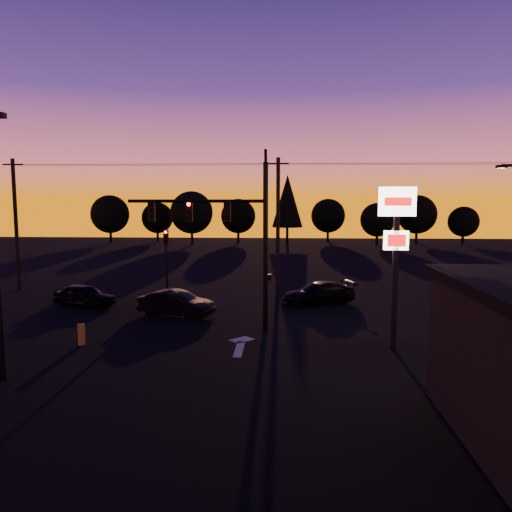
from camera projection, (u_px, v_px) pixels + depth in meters
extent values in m
plane|color=black|center=(225.00, 356.00, 20.06)|extent=(120.00, 120.00, 0.00)
cube|color=beige|center=(239.00, 349.00, 21.03)|extent=(0.35, 2.20, 0.01)
cube|color=beige|center=(242.00, 340.00, 22.41)|extent=(1.20, 1.20, 0.01)
cylinder|color=black|center=(265.00, 248.00, 23.49)|extent=(0.24, 0.24, 8.00)
cylinder|color=black|center=(266.00, 158.00, 23.00)|extent=(0.14, 0.52, 0.76)
cylinder|color=black|center=(196.00, 201.00, 23.40)|extent=(6.50, 0.16, 0.16)
cube|color=black|center=(227.00, 212.00, 23.38)|extent=(0.32, 0.22, 0.95)
sphere|color=black|center=(227.00, 204.00, 23.21)|extent=(0.18, 0.18, 0.18)
sphere|color=black|center=(227.00, 211.00, 23.25)|extent=(0.18, 0.18, 0.18)
sphere|color=black|center=(227.00, 217.00, 23.28)|extent=(0.18, 0.18, 0.18)
cube|color=black|center=(189.00, 212.00, 23.48)|extent=(0.32, 0.22, 0.95)
sphere|color=#FF0705|center=(189.00, 204.00, 23.31)|extent=(0.18, 0.18, 0.18)
sphere|color=black|center=(189.00, 211.00, 23.34)|extent=(0.18, 0.18, 0.18)
sphere|color=black|center=(189.00, 217.00, 23.38)|extent=(0.18, 0.18, 0.18)
cube|color=black|center=(152.00, 212.00, 23.57)|extent=(0.32, 0.22, 0.95)
sphere|color=black|center=(151.00, 204.00, 23.40)|extent=(0.18, 0.18, 0.18)
sphere|color=black|center=(151.00, 211.00, 23.43)|extent=(0.18, 0.18, 0.18)
sphere|color=black|center=(151.00, 217.00, 23.47)|extent=(0.18, 0.18, 0.18)
cube|color=black|center=(269.00, 277.00, 23.64)|extent=(0.22, 0.18, 0.28)
cylinder|color=black|center=(167.00, 270.00, 31.52)|extent=(0.14, 0.14, 3.60)
cube|color=black|center=(166.00, 237.00, 31.27)|extent=(0.30, 0.20, 0.90)
sphere|color=#FF0705|center=(165.00, 232.00, 31.12)|extent=(0.18, 0.18, 0.18)
sphere|color=black|center=(166.00, 237.00, 31.15)|extent=(0.18, 0.18, 0.18)
sphere|color=black|center=(166.00, 241.00, 31.18)|extent=(0.18, 0.18, 0.18)
cube|color=black|center=(395.00, 274.00, 20.82)|extent=(0.22, 0.22, 6.40)
cube|color=white|center=(397.00, 202.00, 20.47)|extent=(1.50, 0.25, 1.20)
cube|color=red|center=(398.00, 202.00, 20.33)|extent=(1.10, 0.02, 0.35)
cube|color=white|center=(396.00, 240.00, 20.65)|extent=(1.00, 0.22, 0.80)
cube|color=red|center=(397.00, 241.00, 20.52)|extent=(0.75, 0.02, 0.50)
cube|color=black|center=(502.00, 166.00, 23.94)|extent=(0.50, 0.22, 0.14)
plane|color=#FFB759|center=(501.00, 168.00, 23.95)|extent=(0.35, 0.35, 0.00)
cylinder|color=black|center=(16.00, 225.00, 34.25)|extent=(0.26, 0.26, 9.00)
cube|color=black|center=(13.00, 164.00, 33.78)|extent=(1.40, 0.10, 0.10)
cylinder|color=black|center=(278.00, 226.00, 33.32)|extent=(0.26, 0.26, 9.00)
cube|color=black|center=(278.00, 164.00, 32.85)|extent=(1.40, 0.10, 0.10)
cylinder|color=black|center=(141.00, 164.00, 32.72)|extent=(18.00, 0.02, 0.02)
cylinder|color=black|center=(144.00, 164.00, 33.31)|extent=(18.00, 0.02, 0.02)
cylinder|color=black|center=(146.00, 165.00, 33.91)|extent=(18.00, 0.02, 0.02)
cylinder|color=black|center=(419.00, 163.00, 31.79)|extent=(18.00, 0.02, 0.02)
cylinder|color=black|center=(417.00, 163.00, 32.38)|extent=(18.00, 0.02, 0.02)
cylinder|color=black|center=(414.00, 164.00, 32.98)|extent=(18.00, 0.02, 0.02)
cube|color=black|center=(491.00, 353.00, 15.98)|extent=(2.20, 0.05, 1.60)
cylinder|color=gold|center=(81.00, 334.00, 21.63)|extent=(0.31, 0.31, 0.92)
cylinder|color=black|center=(111.00, 237.00, 70.70)|extent=(0.36, 0.36, 1.62)
sphere|color=black|center=(110.00, 214.00, 70.32)|extent=(5.36, 5.36, 5.36)
cylinder|color=black|center=(158.00, 237.00, 73.38)|extent=(0.36, 0.36, 1.38)
sphere|color=black|center=(157.00, 218.00, 73.06)|extent=(4.54, 4.54, 4.54)
cylinder|color=black|center=(192.00, 238.00, 68.09)|extent=(0.36, 0.36, 1.75)
sphere|color=black|center=(192.00, 212.00, 67.68)|extent=(5.77, 5.78, 5.78)
cylinder|color=black|center=(238.00, 237.00, 71.76)|extent=(0.36, 0.36, 1.50)
sphere|color=black|center=(238.00, 216.00, 71.41)|extent=(4.95, 4.95, 4.95)
cylinder|color=black|center=(287.00, 236.00, 68.37)|extent=(0.36, 0.36, 2.38)
cone|color=black|center=(287.00, 201.00, 67.82)|extent=(4.18, 4.18, 7.12)
cylinder|color=black|center=(328.00, 236.00, 73.07)|extent=(0.36, 0.36, 1.50)
sphere|color=black|center=(328.00, 216.00, 72.72)|extent=(4.95, 4.95, 4.95)
cylinder|color=black|center=(377.00, 240.00, 66.82)|extent=(0.36, 0.36, 1.38)
sphere|color=black|center=(377.00, 220.00, 66.50)|extent=(4.54, 4.54, 4.54)
cylinder|color=black|center=(416.00, 238.00, 69.47)|extent=(0.36, 0.36, 1.62)
sphere|color=black|center=(417.00, 214.00, 69.09)|extent=(5.36, 5.36, 5.36)
cylinder|color=black|center=(463.00, 240.00, 68.19)|extent=(0.36, 0.36, 1.25)
sphere|color=black|center=(463.00, 222.00, 67.90)|extent=(4.12, 4.12, 4.12)
imported|color=black|center=(84.00, 295.00, 29.33)|extent=(4.11, 2.75, 1.30)
imported|color=black|center=(176.00, 303.00, 26.95)|extent=(4.41, 2.79, 1.37)
imported|color=black|center=(318.00, 293.00, 30.00)|extent=(4.85, 3.39, 1.30)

